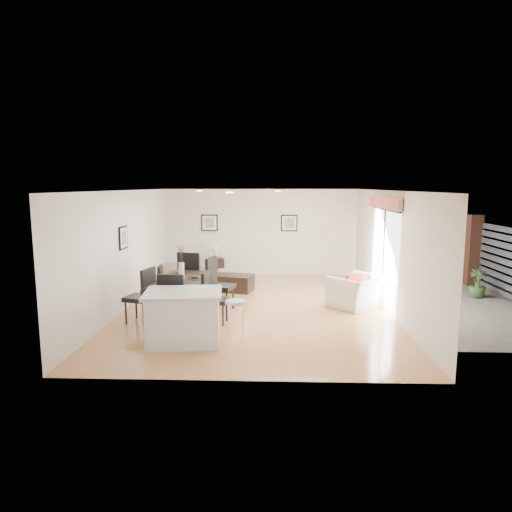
{
  "coord_description": "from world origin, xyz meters",
  "views": [
    {
      "loc": [
        0.38,
        -10.25,
        2.81
      ],
      "look_at": [
        -0.01,
        0.4,
        1.16
      ],
      "focal_mm": 32.0,
      "sensor_mm": 36.0,
      "label": 1
    }
  ],
  "objects_px": {
    "dining_chair_efar": "(217,281)",
    "dining_chair_wnear": "(143,292)",
    "dining_chair_enear": "(211,295)",
    "dining_chair_foot": "(191,274)",
    "coffee_table": "(232,283)",
    "dining_table": "(182,283)",
    "bar_stool": "(236,307)",
    "dining_chair_wfar": "(156,285)",
    "side_table": "(216,267)",
    "dining_chair_head": "(169,302)",
    "sofa": "(194,272)",
    "armchair": "(357,292)",
    "kitchen_island": "(184,317)"
  },
  "relations": [
    {
      "from": "sofa",
      "to": "dining_table",
      "type": "xyz_separation_m",
      "value": [
        0.38,
        -3.66,
        0.46
      ]
    },
    {
      "from": "side_table",
      "to": "bar_stool",
      "type": "bearing_deg",
      "value": -79.67
    },
    {
      "from": "dining_chair_wnear",
      "to": "kitchen_island",
      "type": "xyz_separation_m",
      "value": [
        1.06,
        -1.18,
        -0.16
      ]
    },
    {
      "from": "dining_chair_wnear",
      "to": "dining_chair_foot",
      "type": "xyz_separation_m",
      "value": [
        0.67,
        1.73,
        0.05
      ]
    },
    {
      "from": "dining_chair_wfar",
      "to": "dining_chair_head",
      "type": "bearing_deg",
      "value": 16.95
    },
    {
      "from": "sofa",
      "to": "armchair",
      "type": "bearing_deg",
      "value": 168.28
    },
    {
      "from": "sofa",
      "to": "coffee_table",
      "type": "relative_size",
      "value": 1.73
    },
    {
      "from": "sofa",
      "to": "dining_chair_foot",
      "type": "xyz_separation_m",
      "value": [
        0.36,
        -2.45,
        0.41
      ]
    },
    {
      "from": "coffee_table",
      "to": "dining_chair_efar",
      "type": "bearing_deg",
      "value": -80.94
    },
    {
      "from": "dining_chair_head",
      "to": "kitchen_island",
      "type": "relative_size",
      "value": 0.78
    },
    {
      "from": "dining_chair_efar",
      "to": "dining_chair_foot",
      "type": "relative_size",
      "value": 0.98
    },
    {
      "from": "dining_chair_efar",
      "to": "dining_chair_head",
      "type": "bearing_deg",
      "value": 173.51
    },
    {
      "from": "dining_chair_wfar",
      "to": "dining_chair_efar",
      "type": "xyz_separation_m",
      "value": [
        1.4,
        0.02,
        0.11
      ]
    },
    {
      "from": "sofa",
      "to": "dining_chair_enear",
      "type": "bearing_deg",
      "value": 126.2
    },
    {
      "from": "dining_chair_efar",
      "to": "coffee_table",
      "type": "bearing_deg",
      "value": 9.94
    },
    {
      "from": "sofa",
      "to": "dining_chair_head",
      "type": "distance_m",
      "value": 4.91
    },
    {
      "from": "dining_table",
      "to": "bar_stool",
      "type": "bearing_deg",
      "value": -47.75
    },
    {
      "from": "dining_chair_efar",
      "to": "dining_chair_foot",
      "type": "bearing_deg",
      "value": 60.87
    },
    {
      "from": "dining_table",
      "to": "coffee_table",
      "type": "xyz_separation_m",
      "value": [
        0.86,
        2.43,
        -0.52
      ]
    },
    {
      "from": "dining_table",
      "to": "kitchen_island",
      "type": "xyz_separation_m",
      "value": [
        0.36,
        -1.7,
        -0.26
      ]
    },
    {
      "from": "dining_chair_head",
      "to": "kitchen_island",
      "type": "xyz_separation_m",
      "value": [
        0.36,
        -0.48,
        -0.15
      ]
    },
    {
      "from": "dining_chair_enear",
      "to": "dining_chair_efar",
      "type": "relative_size",
      "value": 0.89
    },
    {
      "from": "dining_chair_foot",
      "to": "bar_stool",
      "type": "xyz_separation_m",
      "value": [
        1.33,
        -2.91,
        -0.01
      ]
    },
    {
      "from": "dining_table",
      "to": "armchair",
      "type": "bearing_deg",
      "value": 16.93
    },
    {
      "from": "dining_chair_enear",
      "to": "bar_stool",
      "type": "bearing_deg",
      "value": -148.11
    },
    {
      "from": "armchair",
      "to": "sofa",
      "type": "bearing_deg",
      "value": -76.23
    },
    {
      "from": "coffee_table",
      "to": "dining_table",
      "type": "bearing_deg",
      "value": -95.33
    },
    {
      "from": "coffee_table",
      "to": "dining_chair_foot",
      "type": "bearing_deg",
      "value": -111.81
    },
    {
      "from": "dining_chair_wfar",
      "to": "coffee_table",
      "type": "height_order",
      "value": "dining_chair_wfar"
    },
    {
      "from": "coffee_table",
      "to": "side_table",
      "type": "height_order",
      "value": "side_table"
    },
    {
      "from": "dining_chair_enear",
      "to": "dining_chair_foot",
      "type": "relative_size",
      "value": 0.87
    },
    {
      "from": "dining_chair_wnear",
      "to": "side_table",
      "type": "distance_m",
      "value": 5.01
    },
    {
      "from": "dining_chair_head",
      "to": "bar_stool",
      "type": "distance_m",
      "value": 1.39
    },
    {
      "from": "dining_chair_wnear",
      "to": "coffee_table",
      "type": "xyz_separation_m",
      "value": [
        1.56,
        2.95,
        -0.42
      ]
    },
    {
      "from": "kitchen_island",
      "to": "dining_chair_enear",
      "type": "bearing_deg",
      "value": 68.84
    },
    {
      "from": "coffee_table",
      "to": "side_table",
      "type": "relative_size",
      "value": 1.9
    },
    {
      "from": "dining_table",
      "to": "coffee_table",
      "type": "distance_m",
      "value": 2.63
    },
    {
      "from": "sofa",
      "to": "dining_chair_wfar",
      "type": "distance_m",
      "value": 3.19
    },
    {
      "from": "sofa",
      "to": "dining_chair_head",
      "type": "height_order",
      "value": "dining_chair_head"
    },
    {
      "from": "dining_chair_wfar",
      "to": "coffee_table",
      "type": "relative_size",
      "value": 0.93
    },
    {
      "from": "dining_table",
      "to": "dining_chair_head",
      "type": "xyz_separation_m",
      "value": [
        0.0,
        -1.22,
        -0.11
      ]
    },
    {
      "from": "dining_chair_wnear",
      "to": "dining_chair_head",
      "type": "distance_m",
      "value": 0.99
    },
    {
      "from": "dining_chair_wfar",
      "to": "dining_chair_efar",
      "type": "bearing_deg",
      "value": 85.46
    },
    {
      "from": "armchair",
      "to": "dining_chair_foot",
      "type": "distance_m",
      "value": 3.96
    },
    {
      "from": "dining_chair_wnear",
      "to": "dining_chair_efar",
      "type": "relative_size",
      "value": 0.95
    },
    {
      "from": "dining_chair_efar",
      "to": "dining_chair_wnear",
      "type": "bearing_deg",
      "value": 141.99
    },
    {
      "from": "coffee_table",
      "to": "side_table",
      "type": "distance_m",
      "value": 2.08
    },
    {
      "from": "dining_chair_enear",
      "to": "side_table",
      "type": "bearing_deg",
      "value": 11.34
    },
    {
      "from": "dining_chair_efar",
      "to": "dining_chair_wfar",
      "type": "bearing_deg",
      "value": 105.86
    },
    {
      "from": "dining_chair_enear",
      "to": "dining_chair_head",
      "type": "relative_size",
      "value": 0.94
    }
  ]
}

